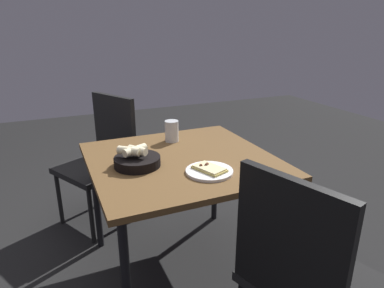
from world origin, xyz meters
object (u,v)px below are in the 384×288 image
(pizza_plate, at_px, (209,170))
(chair_near, at_px, (302,270))
(chair_far, at_px, (104,153))
(dining_table, at_px, (182,169))
(bread_basket, at_px, (137,159))
(beer_glass, at_px, (172,132))

(pizza_plate, height_order, chair_near, chair_near)
(chair_far, bearing_deg, pizza_plate, -160.38)
(pizza_plate, distance_m, chair_near, 0.61)
(dining_table, relative_size, chair_near, 1.03)
(dining_table, distance_m, bread_basket, 0.27)
(beer_glass, height_order, chair_far, chair_far)
(pizza_plate, relative_size, bread_basket, 0.99)
(pizza_plate, xyz_separation_m, chair_far, (0.99, 0.35, -0.20))
(pizza_plate, distance_m, chair_far, 1.07)
(chair_far, bearing_deg, chair_near, -163.75)
(bread_basket, bearing_deg, chair_near, -153.02)
(bread_basket, relative_size, chair_near, 0.25)
(dining_table, bearing_deg, beer_glass, -10.05)
(bread_basket, distance_m, beer_glass, 0.42)
(chair_near, height_order, chair_far, chair_near)
(dining_table, bearing_deg, chair_far, 21.57)
(chair_near, bearing_deg, pizza_plate, 10.15)
(chair_far, bearing_deg, beer_glass, -143.50)
(dining_table, distance_m, chair_near, 0.82)
(chair_far, bearing_deg, bread_basket, -176.14)
(dining_table, distance_m, chair_far, 0.82)
(beer_glass, bearing_deg, chair_near, -174.51)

